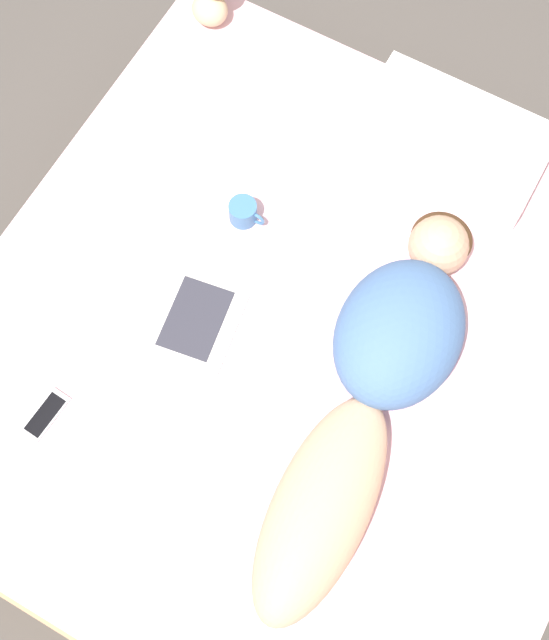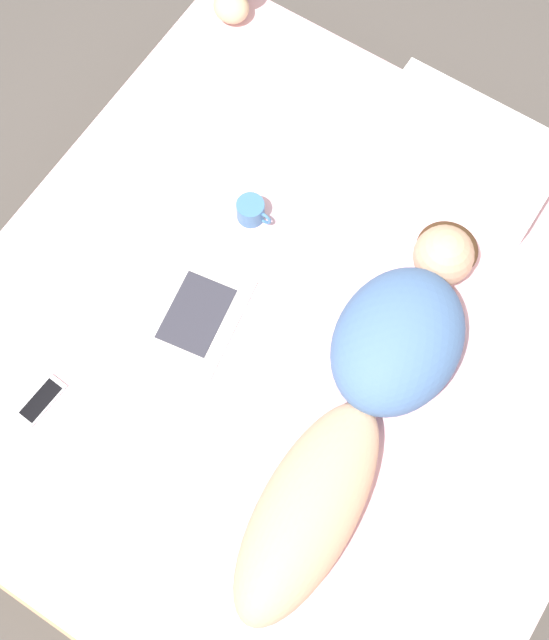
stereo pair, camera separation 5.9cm
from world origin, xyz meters
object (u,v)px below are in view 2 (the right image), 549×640
object	(u,v)px
coffee_mug	(251,210)
cell_phone	(41,401)
open_magazine	(160,299)
person	(373,387)

from	to	relation	value
coffee_mug	cell_phone	xyz separation A→B (m)	(-0.18, -0.82, -0.03)
open_magazine	coffee_mug	world-z (taller)	coffee_mug
person	open_magazine	bearing A→B (deg)	-177.24
coffee_mug	open_magazine	bearing A→B (deg)	-101.08
open_magazine	cell_phone	world-z (taller)	same
person	coffee_mug	world-z (taller)	person
person	cell_phone	size ratio (longest dim) A/B	8.02
person	cell_phone	xyz separation A→B (m)	(-0.78, -0.52, -0.09)
coffee_mug	cell_phone	bearing A→B (deg)	-102.22
person	cell_phone	distance (m)	0.94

